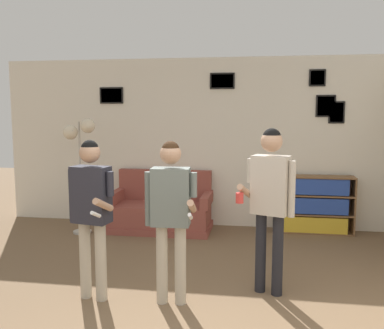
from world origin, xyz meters
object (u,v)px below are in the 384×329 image
at_px(couch, 161,211).
at_px(bookshelf, 314,204).
at_px(person_player_foreground_left, 91,204).
at_px(person_watcher_holding_cup, 270,193).
at_px(person_player_foreground_center, 171,206).
at_px(floor_lamp, 80,142).

xyz_separation_m(couch, bookshelf, (2.35, 0.19, 0.14)).
relative_size(person_player_foreground_left, person_watcher_holding_cup, 0.94).
bearing_deg(bookshelf, person_player_foreground_center, -121.07).
bearing_deg(floor_lamp, person_player_foreground_left, -64.04).
distance_m(person_player_foreground_left, person_watcher_holding_cup, 1.77).
xyz_separation_m(bookshelf, floor_lamp, (-3.51, -0.58, 0.96)).
distance_m(bookshelf, person_watcher_holding_cup, 2.54).
bearing_deg(person_player_foreground_left, person_watcher_holding_cup, 13.25).
xyz_separation_m(bookshelf, person_player_foreground_center, (-1.66, -2.75, 0.52)).
xyz_separation_m(floor_lamp, person_player_foreground_left, (1.07, -2.19, -0.44)).
bearing_deg(person_player_foreground_left, person_player_foreground_center, 1.54).
bearing_deg(floor_lamp, bookshelf, 9.33).
bearing_deg(bookshelf, person_player_foreground_left, -131.40).
xyz_separation_m(bookshelf, person_watcher_holding_cup, (-0.72, -2.36, 0.60)).
distance_m(couch, person_player_foreground_center, 2.73).
distance_m(bookshelf, floor_lamp, 3.68).
bearing_deg(couch, floor_lamp, -161.79).
bearing_deg(floor_lamp, person_player_foreground_center, -49.52).
relative_size(bookshelf, person_watcher_holding_cup, 0.70).
bearing_deg(person_player_foreground_center, floor_lamp, 130.48).
distance_m(couch, floor_lamp, 1.65).
relative_size(bookshelf, floor_lamp, 0.68).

